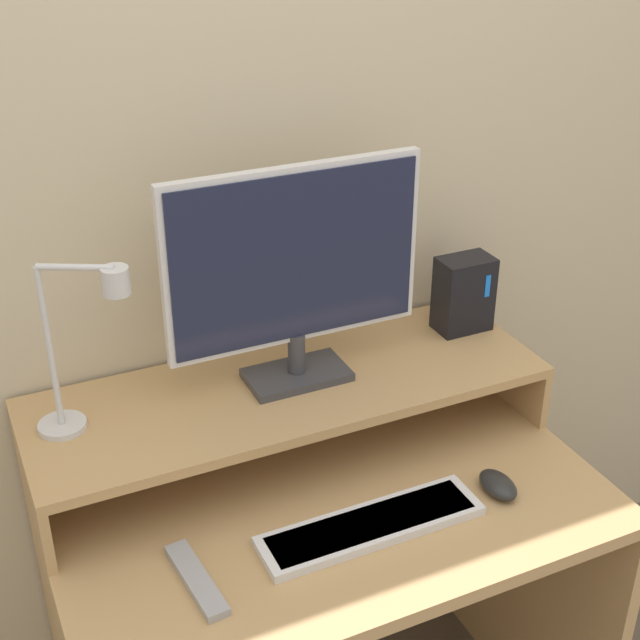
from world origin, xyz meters
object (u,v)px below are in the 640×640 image
object	(u,v)px
mouse	(498,485)
remote_control	(196,580)
router_dock	(464,294)
monitor	(295,268)
desk_lamp	(83,344)
keyboard	(371,525)

from	to	relation	value
mouse	remote_control	xyz separation A→B (m)	(-0.62, 0.01, -0.01)
router_dock	monitor	bearing A→B (deg)	-174.40
desk_lamp	router_dock	distance (m)	0.86
monitor	router_dock	size ratio (longest dim) A/B	3.05
monitor	remote_control	distance (m)	0.61
monitor	mouse	distance (m)	0.59
monitor	keyboard	size ratio (longest dim) A/B	1.22
monitor	keyboard	world-z (taller)	monitor
mouse	remote_control	size ratio (longest dim) A/B	0.49
keyboard	remote_control	size ratio (longest dim) A/B	2.20
keyboard	monitor	bearing A→B (deg)	91.53
remote_control	keyboard	bearing A→B (deg)	-1.00
desk_lamp	keyboard	size ratio (longest dim) A/B	0.79
router_dock	mouse	size ratio (longest dim) A/B	1.78
keyboard	remote_control	world-z (taller)	keyboard
keyboard	mouse	size ratio (longest dim) A/B	4.47
monitor	mouse	bearing A→B (deg)	-49.11
monitor	desk_lamp	distance (m)	0.43
keyboard	mouse	bearing A→B (deg)	-1.61
monitor	router_dock	world-z (taller)	monitor
keyboard	mouse	world-z (taller)	mouse
desk_lamp	keyboard	bearing A→B (deg)	-36.59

